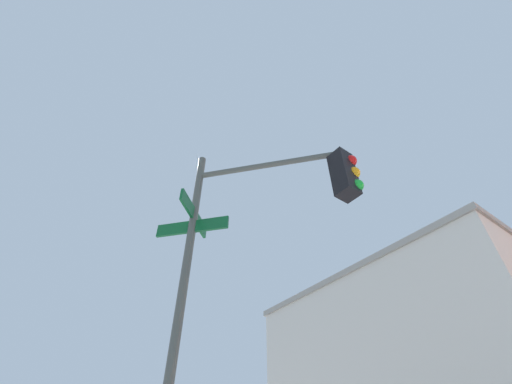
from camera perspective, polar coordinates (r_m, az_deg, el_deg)
name	(u,v)px	position (r m, az deg, el deg)	size (l,w,h in m)	color
traffic_signal_near	(262,231)	(4.66, 1.07, -6.62)	(2.34, 2.08, 5.66)	#474C47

